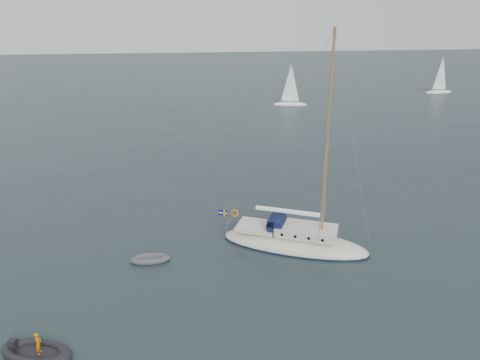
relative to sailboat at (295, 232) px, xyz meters
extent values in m
plane|color=black|center=(-0.58, 2.17, -1.13)|extent=(300.00, 300.00, 0.00)
ellipsoid|color=beige|center=(0.00, 0.00, -0.96)|extent=(9.93, 3.09, 1.65)
cube|color=beige|center=(0.77, 0.00, 0.18)|extent=(3.97, 2.10, 0.61)
cube|color=beige|center=(-2.65, 0.00, 0.00)|extent=(2.65, 2.10, 0.28)
cylinder|color=#101838|center=(-1.27, 0.00, 0.48)|extent=(1.06, 1.82, 1.06)
cube|color=#101838|center=(-1.49, 0.00, 0.70)|extent=(0.50, 1.82, 0.44)
cylinder|color=olive|center=(1.76, 0.00, 6.48)|extent=(0.17, 0.17, 13.23)
cylinder|color=olive|center=(1.76, 0.00, 7.15)|extent=(0.06, 2.43, 0.06)
cylinder|color=olive|center=(-0.55, 0.00, 1.36)|extent=(4.63, 0.11, 0.11)
cylinder|color=white|center=(-0.55, 0.00, 1.41)|extent=(4.31, 0.31, 0.31)
cylinder|color=gray|center=(-4.41, 0.00, 0.47)|extent=(0.04, 2.43, 0.04)
torus|color=orange|center=(-4.47, 0.66, 0.47)|extent=(0.60, 0.11, 0.60)
cylinder|color=olive|center=(-4.80, 0.00, 0.36)|extent=(0.03, 0.03, 0.99)
cube|color=navy|center=(-5.13, 0.00, 0.69)|extent=(0.66, 0.02, 0.42)
cube|color=yellow|center=(-5.13, 0.00, 0.69)|extent=(0.68, 0.03, 0.10)
cube|color=yellow|center=(-5.01, 0.00, 0.69)|extent=(0.10, 0.03, 0.44)
cylinder|color=black|center=(-0.67, 1.06, 0.18)|extent=(0.20, 0.07, 0.20)
cylinder|color=black|center=(-0.67, -1.06, 0.18)|extent=(0.20, 0.07, 0.20)
cylinder|color=black|center=(0.22, 1.06, 0.18)|extent=(0.20, 0.07, 0.20)
cylinder|color=black|center=(0.22, -1.06, 0.18)|extent=(0.20, 0.07, 0.20)
cylinder|color=black|center=(1.10, 1.06, 0.18)|extent=(0.20, 0.07, 0.20)
cylinder|color=black|center=(1.10, -1.06, 0.18)|extent=(0.20, 0.07, 0.20)
cylinder|color=black|center=(1.98, 1.06, 0.18)|extent=(0.20, 0.07, 0.20)
cylinder|color=black|center=(1.98, -1.06, 0.18)|extent=(0.20, 0.07, 0.20)
cube|color=#4C4C51|center=(-9.62, -0.69, -1.02)|extent=(1.55, 0.64, 0.09)
cube|color=black|center=(-14.46, -8.81, -1.00)|extent=(2.22, 0.92, 0.11)
cube|color=black|center=(-15.66, -8.81, -0.71)|extent=(0.32, 0.32, 0.55)
imported|color=#D56D04|center=(-14.27, -8.81, -0.41)|extent=(0.38, 0.47, 1.11)
ellipsoid|color=white|center=(42.59, 57.04, -1.08)|extent=(5.65, 1.88, 0.94)
cylinder|color=gray|center=(42.59, 57.04, 2.64)|extent=(0.09, 0.09, 6.59)
cone|color=white|center=(42.54, 57.04, 2.64)|extent=(3.01, 3.01, 6.12)
ellipsoid|color=white|center=(11.32, 48.88, -1.08)|extent=(5.63, 1.88, 0.94)
cylinder|color=gray|center=(11.32, 48.88, 2.63)|extent=(0.09, 0.09, 6.57)
cone|color=white|center=(11.28, 48.88, 2.63)|extent=(3.00, 3.00, 6.10)
camera|label=1|loc=(-7.40, -27.54, 14.06)|focal=35.00mm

